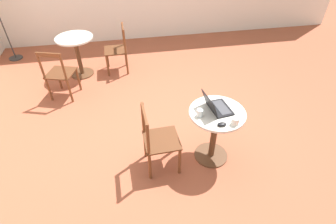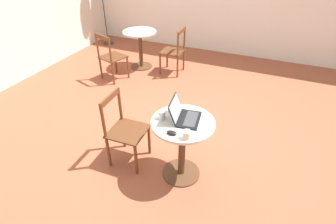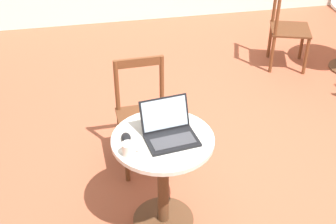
{
  "view_description": "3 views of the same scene",
  "coord_description": "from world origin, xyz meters",
  "px_view_note": "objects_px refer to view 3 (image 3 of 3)",
  "views": [
    {
      "loc": [
        -2.84,
        0.59,
        2.63
      ],
      "look_at": [
        -0.47,
        0.15,
        0.65
      ],
      "focal_mm": 28.0,
      "sensor_mm": 36.0,
      "label": 1
    },
    {
      "loc": [
        -2.68,
        -1.07,
        2.3
      ],
      "look_at": [
        -0.35,
        -0.07,
        0.57
      ],
      "focal_mm": 28.0,
      "sensor_mm": 36.0,
      "label": 2
    },
    {
      "loc": [
        -1.1,
        -2.66,
        2.52
      ],
      "look_at": [
        -0.54,
        0.17,
        0.55
      ],
      "focal_mm": 50.0,
      "sensor_mm": 36.0,
      "label": 3
    }
  ],
  "objects_px": {
    "chair_mid_left": "(286,29)",
    "cafe_table_near": "(163,164)",
    "chair_near_back": "(143,116)",
    "mouse": "(126,137)",
    "drinking_glass": "(152,113)",
    "mug": "(129,149)",
    "laptop": "(170,131)"
  },
  "relations": [
    {
      "from": "chair_mid_left",
      "to": "mug",
      "type": "bearing_deg",
      "value": -132.36
    },
    {
      "from": "mouse",
      "to": "chair_near_back",
      "type": "bearing_deg",
      "value": 73.2
    },
    {
      "from": "drinking_glass",
      "to": "chair_mid_left",
      "type": "bearing_deg",
      "value": 45.78
    },
    {
      "from": "chair_near_back",
      "to": "mouse",
      "type": "relative_size",
      "value": 8.75
    },
    {
      "from": "cafe_table_near",
      "to": "chair_mid_left",
      "type": "bearing_deg",
      "value": 49.53
    },
    {
      "from": "mug",
      "to": "drinking_glass",
      "type": "relative_size",
      "value": 1.32
    },
    {
      "from": "chair_near_back",
      "to": "laptop",
      "type": "height_order",
      "value": "laptop"
    },
    {
      "from": "cafe_table_near",
      "to": "drinking_glass",
      "type": "xyz_separation_m",
      "value": [
        -0.03,
        0.22,
        0.26
      ]
    },
    {
      "from": "cafe_table_near",
      "to": "laptop",
      "type": "distance_m",
      "value": 0.26
    },
    {
      "from": "cafe_table_near",
      "to": "chair_mid_left",
      "type": "relative_size",
      "value": 0.85
    },
    {
      "from": "chair_near_back",
      "to": "drinking_glass",
      "type": "height_order",
      "value": "chair_near_back"
    },
    {
      "from": "chair_mid_left",
      "to": "drinking_glass",
      "type": "relative_size",
      "value": 10.07
    },
    {
      "from": "laptop",
      "to": "mug",
      "type": "distance_m",
      "value": 0.29
    },
    {
      "from": "laptop",
      "to": "drinking_glass",
      "type": "distance_m",
      "value": 0.23
    },
    {
      "from": "laptop",
      "to": "drinking_glass",
      "type": "height_order",
      "value": "laptop"
    },
    {
      "from": "drinking_glass",
      "to": "mug",
      "type": "bearing_deg",
      "value": -120.27
    },
    {
      "from": "chair_mid_left",
      "to": "drinking_glass",
      "type": "xyz_separation_m",
      "value": [
        -1.76,
        -1.8,
        0.35
      ]
    },
    {
      "from": "chair_mid_left",
      "to": "mug",
      "type": "xyz_separation_m",
      "value": [
        -1.95,
        -2.14,
        0.34
      ]
    },
    {
      "from": "chair_mid_left",
      "to": "laptop",
      "type": "bearing_deg",
      "value": -129.76
    },
    {
      "from": "cafe_table_near",
      "to": "chair_mid_left",
      "type": "height_order",
      "value": "chair_mid_left"
    },
    {
      "from": "chair_mid_left",
      "to": "laptop",
      "type": "height_order",
      "value": "laptop"
    },
    {
      "from": "chair_mid_left",
      "to": "cafe_table_near",
      "type": "bearing_deg",
      "value": -130.47
    },
    {
      "from": "cafe_table_near",
      "to": "mouse",
      "type": "height_order",
      "value": "mouse"
    },
    {
      "from": "chair_near_back",
      "to": "chair_mid_left",
      "type": "height_order",
      "value": "same"
    },
    {
      "from": "mouse",
      "to": "mug",
      "type": "relative_size",
      "value": 0.87
    },
    {
      "from": "chair_mid_left",
      "to": "mouse",
      "type": "relative_size",
      "value": 8.75
    },
    {
      "from": "chair_near_back",
      "to": "mug",
      "type": "height_order",
      "value": "chair_near_back"
    },
    {
      "from": "cafe_table_near",
      "to": "laptop",
      "type": "height_order",
      "value": "laptop"
    },
    {
      "from": "chair_mid_left",
      "to": "drinking_glass",
      "type": "distance_m",
      "value": 2.54
    },
    {
      "from": "chair_near_back",
      "to": "mouse",
      "type": "xyz_separation_m",
      "value": [
        -0.2,
        -0.67,
        0.32
      ]
    },
    {
      "from": "laptop",
      "to": "chair_mid_left",
      "type": "bearing_deg",
      "value": 50.24
    },
    {
      "from": "cafe_table_near",
      "to": "drinking_glass",
      "type": "height_order",
      "value": "drinking_glass"
    }
  ]
}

